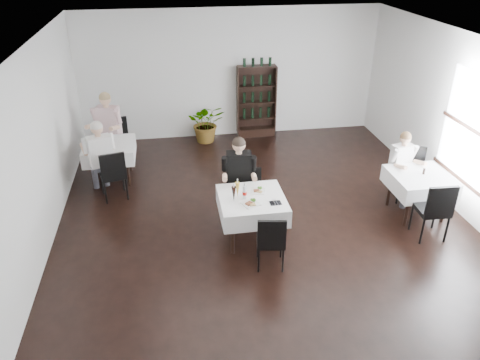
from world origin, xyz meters
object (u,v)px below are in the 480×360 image
object	(u,v)px
potted_tree	(207,123)
diner_main	(239,174)
wine_shelf	(256,102)
main_table	(252,205)

from	to	relation	value
potted_tree	diner_main	distance (m)	3.53
wine_shelf	potted_tree	distance (m)	1.30
diner_main	main_table	bearing A→B (deg)	-80.24
potted_tree	diner_main	world-z (taller)	diner_main
wine_shelf	main_table	size ratio (longest dim) A/B	1.70
potted_tree	diner_main	bearing A→B (deg)	-86.41
wine_shelf	potted_tree	xyz separation A→B (m)	(-1.23, -0.19, -0.38)
main_table	diner_main	size ratio (longest dim) A/B	0.68
wine_shelf	diner_main	bearing A→B (deg)	-105.27
wine_shelf	diner_main	distance (m)	3.83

